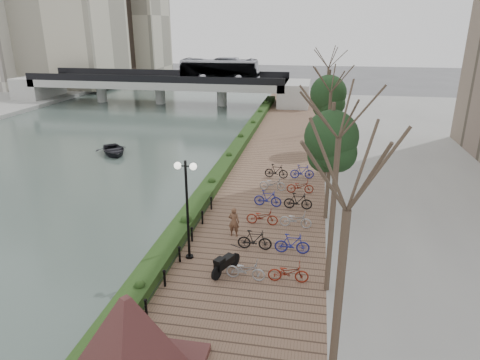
% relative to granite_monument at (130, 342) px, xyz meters
% --- Properties ---
extents(ground, '(220.00, 220.00, 0.00)m').
position_rel_granite_monument_xyz_m(ground, '(-2.27, 4.09, -2.08)').
color(ground, '#59595B').
rests_on(ground, ground).
extents(river_water, '(30.00, 130.00, 0.02)m').
position_rel_granite_monument_xyz_m(river_water, '(-17.27, 29.09, -2.07)').
color(river_water, '#45574D').
rests_on(river_water, ground).
extents(promenade, '(8.00, 75.00, 0.50)m').
position_rel_granite_monument_xyz_m(promenade, '(1.73, 21.59, -1.83)').
color(promenade, brown).
rests_on(promenade, ground).
extents(hedge, '(1.10, 56.00, 0.60)m').
position_rel_granite_monument_xyz_m(hedge, '(-1.67, 24.09, -1.28)').
color(hedge, '#1E3513').
rests_on(hedge, promenade).
extents(chain_fence, '(0.10, 14.10, 0.70)m').
position_rel_granite_monument_xyz_m(chain_fence, '(-0.87, 6.09, -1.23)').
color(chain_fence, black).
rests_on(chain_fence, promenade).
extents(granite_monument, '(5.02, 5.02, 3.12)m').
position_rel_granite_monument_xyz_m(granite_monument, '(0.00, 0.00, 0.00)').
color(granite_monument, '#441D1D').
rests_on(granite_monument, promenade).
extents(lamppost, '(1.02, 0.32, 4.74)m').
position_rel_granite_monument_xyz_m(lamppost, '(-0.54, 7.54, 1.85)').
color(lamppost, black).
rests_on(lamppost, promenade).
extents(motorcycle, '(1.16, 1.71, 1.03)m').
position_rel_granite_monument_xyz_m(motorcycle, '(1.41, 6.58, -1.07)').
color(motorcycle, black).
rests_on(motorcycle, promenade).
extents(pedestrian, '(0.59, 0.41, 1.56)m').
position_rel_granite_monument_xyz_m(pedestrian, '(1.08, 10.06, -0.80)').
color(pedestrian, brown).
rests_on(pedestrian, promenade).
extents(bicycle_parking, '(2.40, 14.69, 1.00)m').
position_rel_granite_monument_xyz_m(bicycle_parking, '(3.23, 12.73, -1.11)').
color(bicycle_parking, '#9E9FA3').
rests_on(bicycle_parking, promenade).
extents(street_trees, '(3.20, 37.12, 6.80)m').
position_rel_granite_monument_xyz_m(street_trees, '(5.73, 16.77, 1.60)').
color(street_trees, '#3E2E24').
rests_on(street_trees, promenade).
extents(bridge, '(36.00, 10.77, 6.50)m').
position_rel_granite_monument_xyz_m(bridge, '(-15.46, 49.09, 1.29)').
color(bridge, '#B0B1AB').
rests_on(bridge, ground).
extents(boat, '(4.42, 4.63, 0.78)m').
position_rel_granite_monument_xyz_m(boat, '(-12.42, 24.14, -1.67)').
color(boat, black).
rests_on(boat, river_water).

